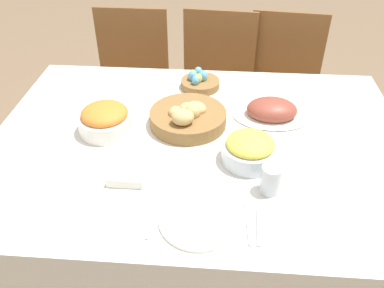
% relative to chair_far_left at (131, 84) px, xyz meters
% --- Properties ---
extents(ground_plane, '(12.00, 12.00, 0.00)m').
position_rel_chair_far_left_xyz_m(ground_plane, '(0.46, -0.89, -0.50)').
color(ground_plane, '#7F664C').
extents(dining_table, '(1.55, 1.13, 0.77)m').
position_rel_chair_far_left_xyz_m(dining_table, '(0.46, -0.89, -0.11)').
color(dining_table, silver).
rests_on(dining_table, ground).
extents(chair_far_left, '(0.42, 0.42, 0.91)m').
position_rel_chair_far_left_xyz_m(chair_far_left, '(0.00, 0.00, 0.00)').
color(chair_far_left, brown).
rests_on(chair_far_left, ground).
extents(chair_far_center, '(0.45, 0.45, 0.91)m').
position_rel_chair_far_left_xyz_m(chair_far_center, '(0.50, -0.00, 0.00)').
color(chair_far_center, brown).
rests_on(chair_far_center, ground).
extents(chair_far_right, '(0.46, 0.46, 0.91)m').
position_rel_chair_far_left_xyz_m(chair_far_right, '(0.89, -0.00, 0.00)').
color(chair_far_right, brown).
rests_on(chair_far_right, ground).
extents(bread_basket, '(0.30, 0.30, 0.11)m').
position_rel_chair_far_left_xyz_m(bread_basket, '(0.41, -0.80, 0.31)').
color(bread_basket, olive).
rests_on(bread_basket, dining_table).
extents(egg_basket, '(0.17, 0.17, 0.08)m').
position_rel_chair_far_left_xyz_m(egg_basket, '(0.43, -0.49, 0.30)').
color(egg_basket, olive).
rests_on(egg_basket, dining_table).
extents(ham_platter, '(0.31, 0.21, 0.08)m').
position_rel_chair_far_left_xyz_m(ham_platter, '(0.74, -0.72, 0.30)').
color(ham_platter, white).
rests_on(ham_platter, dining_table).
extents(carrot_bowl, '(0.21, 0.21, 0.11)m').
position_rel_chair_far_left_xyz_m(carrot_bowl, '(0.10, -0.86, 0.32)').
color(carrot_bowl, white).
rests_on(carrot_bowl, dining_table).
extents(pineapple_bowl, '(0.19, 0.19, 0.10)m').
position_rel_chair_far_left_xyz_m(pineapple_bowl, '(0.64, -1.00, 0.32)').
color(pineapple_bowl, silver).
rests_on(pineapple_bowl, dining_table).
extents(dinner_plate, '(0.23, 0.23, 0.01)m').
position_rel_chair_far_left_xyz_m(dinner_plate, '(0.48, -1.29, 0.28)').
color(dinner_plate, white).
rests_on(dinner_plate, dining_table).
extents(fork, '(0.02, 0.16, 0.00)m').
position_rel_chair_far_left_xyz_m(fork, '(0.34, -1.29, 0.27)').
color(fork, '#B7B7BC').
rests_on(fork, dining_table).
extents(knife, '(0.02, 0.16, 0.00)m').
position_rel_chair_far_left_xyz_m(knife, '(0.62, -1.29, 0.27)').
color(knife, '#B7B7BC').
rests_on(knife, dining_table).
extents(spoon, '(0.02, 0.16, 0.00)m').
position_rel_chair_far_left_xyz_m(spoon, '(0.65, -1.29, 0.27)').
color(spoon, '#B7B7BC').
rests_on(spoon, dining_table).
extents(drinking_cup, '(0.07, 0.07, 0.10)m').
position_rel_chair_far_left_xyz_m(drinking_cup, '(0.70, -1.15, 0.32)').
color(drinking_cup, silver).
rests_on(drinking_cup, dining_table).
extents(butter_dish, '(0.12, 0.07, 0.03)m').
position_rel_chair_far_left_xyz_m(butter_dish, '(0.24, -1.14, 0.29)').
color(butter_dish, white).
rests_on(butter_dish, dining_table).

